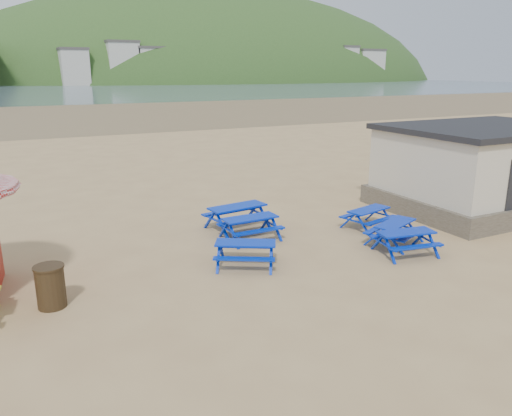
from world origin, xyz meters
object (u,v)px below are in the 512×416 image
litter_bin (51,286)px  picnic_table_blue_a (238,218)px  picnic_table_blue_b (250,228)px  amenity_block (484,167)px

litter_bin → picnic_table_blue_a: bearing=28.3°
picnic_table_blue_b → amenity_block: 9.81m
picnic_table_blue_a → picnic_table_blue_b: 1.10m
picnic_table_blue_a → amenity_block: 9.86m
picnic_table_blue_a → picnic_table_blue_b: size_ratio=1.20×
picnic_table_blue_a → litter_bin: 6.93m
picnic_table_blue_a → litter_bin: bearing=-159.4°
picnic_table_blue_a → amenity_block: (9.65, -1.64, 1.16)m
picnic_table_blue_a → picnic_table_blue_b: picnic_table_blue_a is taller
picnic_table_blue_b → litter_bin: bearing=-161.7°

